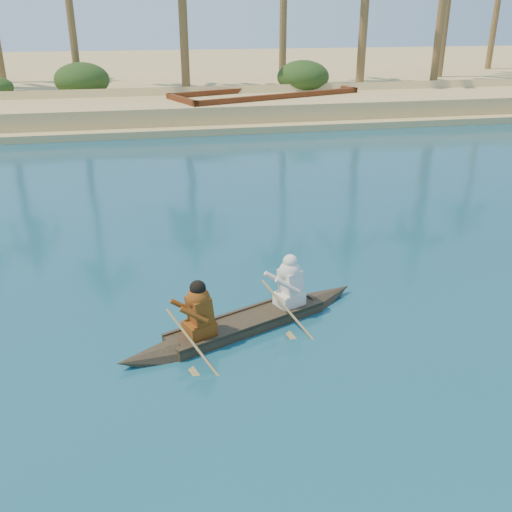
{
  "coord_description": "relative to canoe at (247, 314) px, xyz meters",
  "views": [
    {
      "loc": [
        -5.94,
        -7.47,
        5.95
      ],
      "look_at": [
        -3.5,
        4.08,
        0.88
      ],
      "focal_mm": 40.0,
      "sensor_mm": 36.0,
      "label": 1
    }
  ],
  "objects": [
    {
      "name": "canoe",
      "position": [
        0.0,
        0.0,
        0.0
      ],
      "size": [
        5.48,
        2.83,
        1.55
      ],
      "rotation": [
        0.0,
        0.0,
        0.39
      ],
      "color": "#3A301F",
      "rests_on": "ground"
    },
    {
      "name": "barge_mid",
      "position": [
        5.95,
        24.51,
        0.36
      ],
      "size": [
        11.86,
        7.28,
        1.87
      ],
      "rotation": [
        0.0,
        0.0,
        0.34
      ],
      "color": "#612E14",
      "rests_on": "ground"
    },
    {
      "name": "ground",
      "position": [
        4.03,
        -2.49,
        -0.3
      ],
      "size": [
        160.0,
        160.0,
        0.0
      ],
      "primitive_type": "plane",
      "color": "#0A2745",
      "rests_on": "ground"
    },
    {
      "name": "sandy_embankment",
      "position": [
        4.03,
        44.39,
        0.23
      ],
      "size": [
        150.0,
        51.0,
        1.5
      ],
      "color": "tan",
      "rests_on": "ground"
    },
    {
      "name": "shrub_cluster",
      "position": [
        4.03,
        29.01,
        0.9
      ],
      "size": [
        100.0,
        6.0,
        2.4
      ],
      "primitive_type": null,
      "color": "#253D16",
      "rests_on": "ground"
    }
  ]
}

